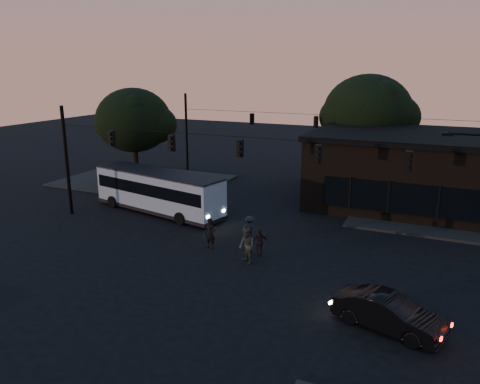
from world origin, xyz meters
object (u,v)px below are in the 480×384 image
at_px(pedestrian_a, 210,234).
at_px(pedestrian_d, 250,229).
at_px(building, 420,170).
at_px(pedestrian_b, 247,246).
at_px(car, 388,313).
at_px(pedestrian_c, 260,242).
at_px(bus, 158,190).

xyz_separation_m(pedestrian_a, pedestrian_d, (1.63, 1.90, -0.09)).
bearing_deg(building, pedestrian_b, -116.45).
xyz_separation_m(car, pedestrian_d, (-8.67, 6.54, 0.09)).
xyz_separation_m(pedestrian_b, pedestrian_d, (-1.08, 2.93, -0.17)).
bearing_deg(car, pedestrian_c, 73.21).
height_order(pedestrian_b, pedestrian_d, pedestrian_b).
height_order(pedestrian_c, pedestrian_d, pedestrian_c).
distance_m(building, pedestrian_c, 15.48).
height_order(pedestrian_a, pedestrian_d, pedestrian_a).
distance_m(pedestrian_c, pedestrian_d, 2.22).
bearing_deg(pedestrian_c, building, -149.42).
relative_size(bus, pedestrian_b, 5.57).
height_order(building, car, building).
bearing_deg(pedestrian_b, car, 12.88).
xyz_separation_m(bus, car, (16.81, -9.24, -0.94)).
bearing_deg(pedestrian_b, pedestrian_d, 148.53).
height_order(pedestrian_a, pedestrian_b, pedestrian_b).
xyz_separation_m(bus, pedestrian_d, (8.14, -2.70, -0.86)).
xyz_separation_m(building, car, (0.25, -18.39, -2.00)).
bearing_deg(pedestrian_c, car, 115.09).
bearing_deg(building, pedestrian_a, -126.18).
bearing_deg(building, pedestrian_d, -125.42).
relative_size(pedestrian_b, pedestrian_d, 1.22).
distance_m(pedestrian_a, pedestrian_b, 2.89).
relative_size(pedestrian_c, pedestrian_d, 1.00).
bearing_deg(building, pedestrian_c, -117.50).
xyz_separation_m(bus, pedestrian_a, (6.52, -4.60, -0.77)).
xyz_separation_m(car, pedestrian_c, (-7.34, 4.77, 0.09)).
bearing_deg(pedestrian_a, building, 53.28).
distance_m(bus, car, 19.21).
height_order(building, pedestrian_d, building).
xyz_separation_m(pedestrian_a, pedestrian_c, (2.96, 0.12, -0.09)).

